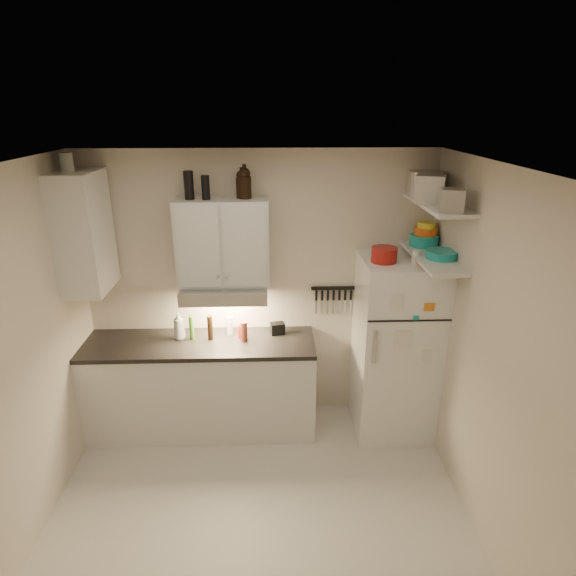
{
  "coord_description": "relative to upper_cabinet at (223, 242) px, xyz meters",
  "views": [
    {
      "loc": [
        0.12,
        -2.74,
        2.94
      ],
      "look_at": [
        0.25,
        0.9,
        1.55
      ],
      "focal_mm": 30.0,
      "sensor_mm": 36.0,
      "label": 1
    }
  ],
  "objects": [
    {
      "name": "back_wall",
      "position": [
        0.3,
        0.18,
        -0.53
      ],
      "size": [
        3.2,
        0.02,
        2.6
      ],
      "primitive_type": "cube",
      "color": "beige",
      "rests_on": "ground"
    },
    {
      "name": "thermos_b",
      "position": [
        -0.26,
        -0.02,
        0.49
      ],
      "size": [
        0.1,
        0.1,
        0.23
      ],
      "primitive_type": "cylinder",
      "rotation": [
        0.0,
        0.0,
        0.37
      ],
      "color": "black",
      "rests_on": "upper_cabinet"
    },
    {
      "name": "countertop",
      "position": [
        -0.25,
        -0.14,
        -0.93
      ],
      "size": [
        2.1,
        0.62,
        0.04
      ],
      "primitive_type": "cube",
      "color": "black",
      "rests_on": "base_cabinet"
    },
    {
      "name": "red_jar",
      "position": [
        0.13,
        -0.06,
        -0.84
      ],
      "size": [
        0.07,
        0.07,
        0.13
      ],
      "primitive_type": "cylinder",
      "rotation": [
        0.0,
        0.0,
        -0.14
      ],
      "color": "maroon",
      "rests_on": "countertop"
    },
    {
      "name": "stock_pot",
      "position": [
        1.72,
        -0.03,
        0.5
      ],
      "size": [
        0.38,
        0.38,
        0.21
      ],
      "primitive_type": "cylinder",
      "rotation": [
        0.0,
        0.0,
        0.36
      ],
      "color": "silver",
      "rests_on": "shelf_hi"
    },
    {
      "name": "side_jar",
      "position": [
        -1.19,
        -0.12,
        0.7
      ],
      "size": [
        0.13,
        0.13,
        0.14
      ],
      "primitive_type": "cylinder",
      "rotation": [
        0.0,
        0.0,
        0.28
      ],
      "color": "silver",
      "rests_on": "side_cabinet"
    },
    {
      "name": "upper_cabinet",
      "position": [
        0.0,
        0.0,
        0.0
      ],
      "size": [
        0.8,
        0.33,
        0.75
      ],
      "primitive_type": "cube",
      "color": "silver",
      "rests_on": "back_wall"
    },
    {
      "name": "left_wall",
      "position": [
        -1.31,
        -1.33,
        -0.53
      ],
      "size": [
        0.02,
        3.0,
        2.6
      ],
      "primitive_type": "cube",
      "color": "beige",
      "rests_on": "ground"
    },
    {
      "name": "bowl_teal",
      "position": [
        1.76,
        -0.02,
        -0.0
      ],
      "size": [
        0.25,
        0.25,
        0.1
      ],
      "primitive_type": "cylinder",
      "color": "teal",
      "rests_on": "shelf_lo"
    },
    {
      "name": "caddy",
      "position": [
        0.47,
        0.01,
        -0.85
      ],
      "size": [
        0.14,
        0.11,
        0.11
      ],
      "primitive_type": "cube",
      "rotation": [
        0.0,
        0.0,
        0.2
      ],
      "color": "black",
      "rests_on": "countertop"
    },
    {
      "name": "growler_b",
      "position": [
        0.2,
        0.01,
        0.51
      ],
      "size": [
        0.14,
        0.14,
        0.26
      ],
      "primitive_type": null,
      "rotation": [
        0.0,
        0.0,
        0.32
      ],
      "color": "black",
      "rests_on": "upper_cabinet"
    },
    {
      "name": "shelf_hi",
      "position": [
        1.75,
        -0.31,
        0.38
      ],
      "size": [
        0.3,
        0.95,
        0.03
      ],
      "primitive_type": "cube",
      "color": "silver",
      "rests_on": "right_wall"
    },
    {
      "name": "floor",
      "position": [
        0.3,
        -1.33,
        -1.84
      ],
      "size": [
        3.2,
        3.0,
        0.02
      ],
      "primitive_type": "cube",
      "color": "beige",
      "rests_on": "ground"
    },
    {
      "name": "thermos_a",
      "position": [
        -0.12,
        -0.03,
        0.47
      ],
      "size": [
        0.08,
        0.08,
        0.2
      ],
      "primitive_type": "cylinder",
      "rotation": [
        0.0,
        0.0,
        -0.24
      ],
      "color": "black",
      "rests_on": "upper_cabinet"
    },
    {
      "name": "growler_a",
      "position": [
        0.18,
        0.02,
        0.49
      ],
      "size": [
        0.13,
        0.13,
        0.24
      ],
      "primitive_type": null,
      "rotation": [
        0.0,
        0.0,
        0.4
      ],
      "color": "black",
      "rests_on": "upper_cabinet"
    },
    {
      "name": "side_cabinet",
      "position": [
        -1.14,
        -0.14,
        0.12
      ],
      "size": [
        0.33,
        0.55,
        1.0
      ],
      "primitive_type": "cube",
      "color": "silver",
      "rests_on": "left_wall"
    },
    {
      "name": "tin_a",
      "position": [
        1.67,
        -0.32,
        0.5
      ],
      "size": [
        0.28,
        0.26,
        0.22
      ],
      "primitive_type": "cube",
      "rotation": [
        0.0,
        0.0,
        -0.39
      ],
      "color": "#AAAAAD",
      "rests_on": "shelf_hi"
    },
    {
      "name": "right_wall",
      "position": [
        1.91,
        -1.33,
        -0.53
      ],
      "size": [
        0.02,
        3.0,
        2.6
      ],
      "primitive_type": "cube",
      "color": "beige",
      "rests_on": "ground"
    },
    {
      "name": "vinegar_bottle",
      "position": [
        -0.15,
        -0.09,
        -0.79
      ],
      "size": [
        0.06,
        0.06,
        0.24
      ],
      "primitive_type": "cylinder",
      "rotation": [
        0.0,
        0.0,
        -0.41
      ],
      "color": "black",
      "rests_on": "countertop"
    },
    {
      "name": "tin_b",
      "position": [
        1.73,
        -0.65,
        0.47
      ],
      "size": [
        0.2,
        0.2,
        0.16
      ],
      "primitive_type": "cube",
      "rotation": [
        0.0,
        0.0,
        -0.26
      ],
      "color": "#AAAAAD",
      "rests_on": "shelf_hi"
    },
    {
      "name": "plates",
      "position": [
        1.8,
        -0.39,
        -0.02
      ],
      "size": [
        0.27,
        0.27,
        0.06
      ],
      "primitive_type": "cylinder",
      "rotation": [
        0.0,
        0.0,
        0.04
      ],
      "color": "teal",
      "rests_on": "shelf_lo"
    },
    {
      "name": "dutch_oven",
      "position": [
        1.37,
        -0.24,
        -0.06
      ],
      "size": [
        0.26,
        0.26,
        0.13
      ],
      "primitive_type": "cylinder",
      "rotation": [
        0.0,
        0.0,
        -0.25
      ],
      "color": "maroon",
      "rests_on": "fridge"
    },
    {
      "name": "knife_strip",
      "position": [
        1.0,
        0.15,
        -0.51
      ],
      "size": [
        0.42,
        0.02,
        0.03
      ],
      "primitive_type": "cube",
      "color": "black",
      "rests_on": "back_wall"
    },
    {
      "name": "oil_bottle",
      "position": [
        -0.32,
        -0.08,
        -0.79
      ],
      "size": [
        0.06,
        0.06,
        0.23
      ],
      "primitive_type": "cylinder",
      "rotation": [
        0.0,
        0.0,
        -0.36
      ],
      "color": "#3C6E1B",
      "rests_on": "countertop"
    },
    {
      "name": "shelf_lo",
      "position": [
        1.75,
        -0.31,
        -0.07
      ],
      "size": [
        0.3,
        0.95,
        0.03
      ],
      "primitive_type": "cube",
      "color": "silver",
      "rests_on": "right_wall"
    },
    {
      "name": "pepper_mill",
      "position": [
        0.16,
        -0.13,
        -0.81
      ],
      "size": [
        0.08,
        0.08,
        0.19
      ],
      "primitive_type": "cylinder",
      "rotation": [
        0.0,
        0.0,
        0.41
      ],
      "color": "maroon",
      "rests_on": "countertop"
    },
    {
      "name": "base_cabinet",
      "position": [
        -0.25,
        -0.14,
        -1.39
      ],
      "size": [
        2.1,
        0.6,
        0.88
      ],
      "primitive_type": "cube",
      "color": "silver",
      "rests_on": "floor"
    },
    {
      "name": "bowl_yellow",
      "position": [
        1.78,
        -0.0,
        0.13
      ],
      "size": [
        0.16,
        0.16,
        0.05
      ],
      "primitive_type": "cylinder",
      "color": "yellow",
      "rests_on": "bowl_orange"
    },
    {
      "name": "spice_jar",
      "position": [
        1.62,
        -0.28,
        -0.07
      ],
      "size": [
        0.08,
        0.08,
        0.11
      ],
      "primitive_type": "cylinder",
      "rotation": [
        0.0,
        0.0,
        0.17
      ],
      "color": "silver",
      "rests_on": "fridge"
    },
    {
      "name": "bowl_orange",
      "position": [
        1.78,
        -0.0,
        0.08
      ],
      "size": [
        0.2,
        0.2,
        0.06
      ],
      "primitive_type": "cylinder",
      "color": "#F35916",
      "rests_on": "bowl_teal"
    },
    {
      "name": "fridge",
      "position": [
        1.55,
        -0.18,
        -0.98
      ],
      "size": [
        0.7,
        0.68,
        1.7
      ],
      "primitive_type": "cube",
      "color": "white",
      "rests_on": "floor"
    },
    {
      "name": "clear_bottle",
      "position": [
        0.02,
        0.01,
        -0.81
      ],
      "size": [
        0.06,
        0.06,
        0.18
      ],
      "primitive_type": "cylinder",
      "rotation": [
        0.0,
        0.0,
        0.07
      ],
      "color": "silver",
      "rests_on": "countertop"
    },
    {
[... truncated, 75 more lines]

